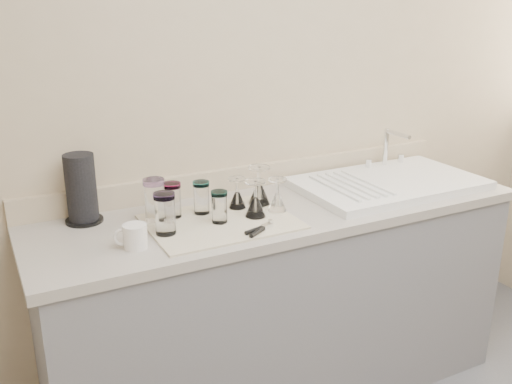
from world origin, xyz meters
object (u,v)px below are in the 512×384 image
tumbler_purple (201,197)px  white_mug (134,236)px  tumbler_teal (155,199)px  goblet_front_right (277,200)px  sink_unit (388,182)px  can_opener (260,229)px  tumbler_cyan (172,200)px  goblet_front_left (255,204)px  goblet_back_left (237,198)px  tumbler_lavender (219,207)px  paper_towel_roll (81,189)px  tumbler_magenta (165,213)px  goblet_back_right (259,191)px

tumbler_purple → white_mug: tumbler_purple is taller
tumbler_teal → goblet_front_right: 0.48m
tumbler_purple → white_mug: (-0.32, -0.19, -0.03)m
sink_unit → can_opener: 0.80m
tumbler_purple → sink_unit: bearing=-3.7°
sink_unit → can_opener: (-0.77, -0.21, -0.00)m
tumbler_cyan → goblet_front_left: bearing=-26.1°
goblet_back_left → can_opener: bearing=-97.2°
tumbler_lavender → paper_towel_roll: (-0.45, 0.26, 0.06)m
tumbler_magenta → white_mug: size_ratio=1.23×
tumbler_cyan → tumbler_magenta: bearing=-118.4°
goblet_back_left → paper_towel_roll: 0.60m
tumbler_lavender → goblet_front_right: size_ratio=0.93×
tumbler_lavender → tumbler_magenta: bearing=-177.0°
goblet_front_right → tumbler_magenta: bearing=-177.4°
goblet_back_left → goblet_back_right: 0.10m
tumbler_cyan → tumbler_lavender: bearing=-44.1°
tumbler_magenta → goblet_back_left: size_ratio=1.23×
tumbler_magenta → tumbler_lavender: tumbler_magenta is taller
tumbler_cyan → goblet_back_left: bearing=-4.5°
tumbler_cyan → sink_unit: bearing=-4.0°
tumbler_lavender → goblet_back_right: size_ratio=0.77×
tumbler_cyan → tumbler_lavender: tumbler_cyan is taller
goblet_back_left → paper_towel_roll: paper_towel_roll is taller
goblet_back_right → can_opener: goblet_back_right is taller
tumbler_teal → tumbler_cyan: 0.07m
goblet_back_left → white_mug: bearing=-159.5°
white_mug → tumbler_cyan: bearing=43.7°
tumbler_lavender → white_mug: tumbler_lavender is taller
sink_unit → goblet_front_left: 0.72m
can_opener → white_mug: (-0.44, 0.08, 0.03)m
white_mug → paper_towel_roll: size_ratio=0.47×
tumbler_purple → white_mug: size_ratio=1.04×
tumbler_purple → goblet_back_right: goblet_back_right is taller
sink_unit → tumbler_teal: sink_unit is taller
tumbler_purple → goblet_front_right: goblet_front_right is taller
tumbler_cyan → tumbler_purple: size_ratio=1.06×
sink_unit → tumbler_lavender: bearing=-175.7°
tumbler_magenta → goblet_front_right: size_ratio=1.16×
sink_unit → paper_towel_roll: size_ratio=3.08×
sink_unit → tumbler_purple: (-0.89, 0.06, 0.05)m
white_mug → can_opener: bearing=-10.9°
goblet_front_right → white_mug: 0.61m
tumbler_magenta → white_mug: 0.15m
goblet_back_right → white_mug: 0.60m
tumbler_cyan → tumbler_magenta: tumbler_magenta is taller
tumbler_teal → goblet_back_left: size_ratio=1.30×
sink_unit → white_mug: size_ratio=6.55×
tumbler_teal → tumbler_lavender: 0.25m
tumbler_lavender → tumbler_purple: bearing=101.0°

